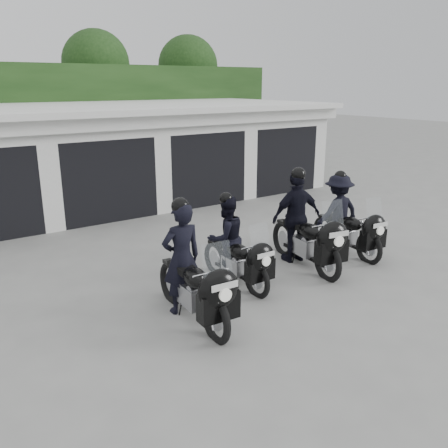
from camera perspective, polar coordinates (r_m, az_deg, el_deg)
ground at (r=8.65m, az=0.72°, el=-8.09°), size 80.00×80.00×0.00m
garage_block at (r=15.31m, az=-17.19°, el=7.65°), size 16.40×6.80×2.96m
background_vegetation at (r=19.95m, az=-20.95°, el=13.13°), size 20.00×3.90×5.80m
police_bike_a at (r=7.41m, az=-4.01°, el=-5.86°), size 0.76×2.28×1.98m
police_bike_b at (r=8.80m, az=0.90°, el=-2.48°), size 0.79×2.01×1.75m
police_bike_c at (r=9.77m, az=9.32°, el=0.07°), size 1.21×2.35×2.05m
police_bike_d at (r=10.75m, az=14.10°, el=0.84°), size 1.15×2.12×1.84m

